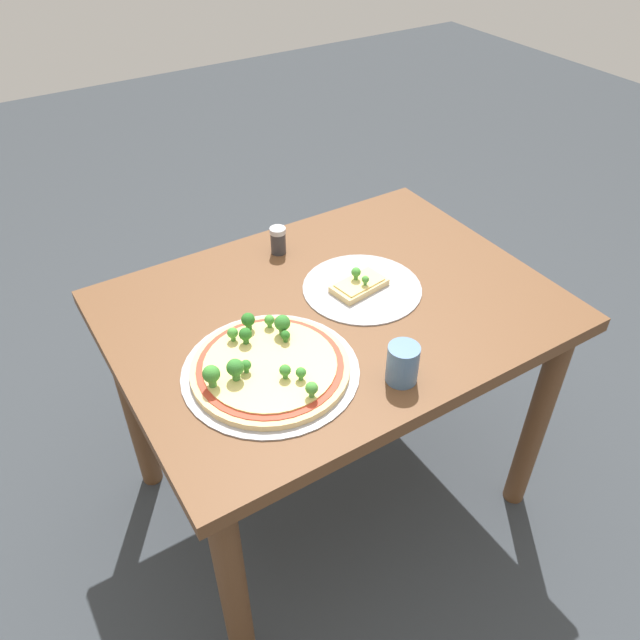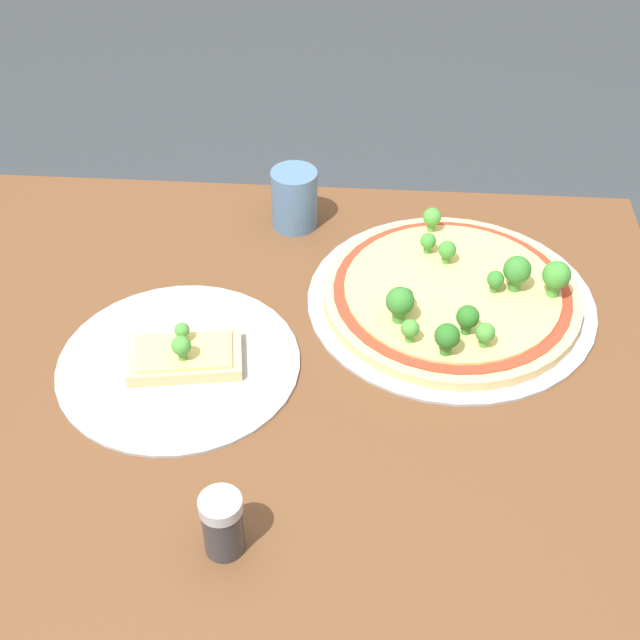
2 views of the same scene
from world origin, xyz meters
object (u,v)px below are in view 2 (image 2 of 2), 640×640
pizza_tray_slice (181,360)px  drinking_cup (294,199)px  pizza_tray_whole (453,295)px  condiment_shaker (219,524)px  dining_table (262,419)px

pizza_tray_slice → drinking_cup: (0.11, 0.30, 0.04)m
drinking_cup → pizza_tray_whole: bearing=-36.7°
drinking_cup → condiment_shaker: size_ratio=1.18×
pizza_tray_slice → drinking_cup: size_ratio=3.37×
drinking_cup → dining_table: bearing=-93.7°
dining_table → pizza_tray_slice: (-0.09, -0.02, 0.12)m
dining_table → condiment_shaker: size_ratio=13.99×
dining_table → condiment_shaker: condiment_shaker is taller
pizza_tray_slice → condiment_shaker: size_ratio=3.97×
dining_table → drinking_cup: drinking_cup is taller
pizza_tray_slice → drinking_cup: drinking_cup is taller
drinking_cup → condiment_shaker: (-0.02, -0.55, -0.01)m
dining_table → pizza_tray_slice: bearing=-169.0°
dining_table → condiment_shaker: bearing=-90.7°
dining_table → pizza_tray_whole: (0.24, 0.12, 0.12)m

